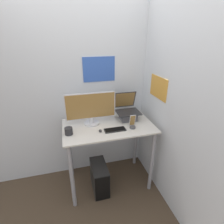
{
  "coord_description": "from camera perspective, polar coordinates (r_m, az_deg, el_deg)",
  "views": [
    {
      "loc": [
        -0.47,
        -1.59,
        2.01
      ],
      "look_at": [
        0.05,
        0.34,
        1.12
      ],
      "focal_mm": 28.0,
      "sensor_mm": 36.0,
      "label": 1
    }
  ],
  "objects": [
    {
      "name": "computer_tower",
      "position": [
        2.58,
        -4.12,
        -20.47
      ],
      "size": [
        0.2,
        0.42,
        0.4
      ],
      "color": "black",
      "rests_on": "ground_plane"
    },
    {
      "name": "wall_back",
      "position": [
        2.49,
        -3.65,
        7.41
      ],
      "size": [
        6.0,
        0.06,
        2.6
      ],
      "color": "silver",
      "rests_on": "ground_plane"
    },
    {
      "name": "desk",
      "position": [
        2.34,
        -1.17,
        -8.27
      ],
      "size": [
        1.15,
        0.67,
        0.94
      ],
      "color": "beige",
      "rests_on": "ground_plane"
    },
    {
      "name": "keyboard",
      "position": [
        2.13,
        0.98,
        -5.81
      ],
      "size": [
        0.26,
        0.1,
        0.02
      ],
      "color": "black",
      "rests_on": "desk"
    },
    {
      "name": "mug",
      "position": [
        2.09,
        -13.97,
        -6.07
      ],
      "size": [
        0.09,
        0.09,
        0.08
      ],
      "color": "#262628",
      "rests_on": "desk"
    },
    {
      "name": "wall_side_right",
      "position": [
        2.07,
        19.07,
        2.62
      ],
      "size": [
        0.06,
        6.0,
        2.6
      ],
      "color": "silver",
      "rests_on": "ground_plane"
    },
    {
      "name": "laptop",
      "position": [
        2.38,
        5.11,
        -0.27
      ],
      "size": [
        0.31,
        0.32,
        0.35
      ],
      "color": "#4C4C51",
      "rests_on": "desk"
    },
    {
      "name": "mouse",
      "position": [
        2.1,
        -3.84,
        -6.15
      ],
      "size": [
        0.04,
        0.06,
        0.03
      ],
      "color": "#262626",
      "rests_on": "desk"
    },
    {
      "name": "ground_plane",
      "position": [
        2.6,
        1.0,
        -26.59
      ],
      "size": [
        12.0,
        12.0,
        0.0
      ],
      "primitive_type": "plane",
      "color": "#473828"
    },
    {
      "name": "monitor",
      "position": [
        2.21,
        -6.91,
        0.96
      ],
      "size": [
        0.63,
        0.19,
        0.42
      ],
      "color": "silver",
      "rests_on": "desk"
    },
    {
      "name": "cell_phone",
      "position": [
        2.18,
        6.7,
        -3.94
      ],
      "size": [
        0.07,
        0.07,
        0.18
      ],
      "color": "#4C4C51",
      "rests_on": "desk"
    }
  ]
}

